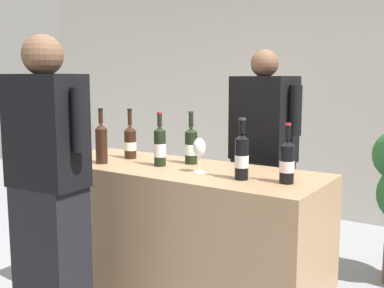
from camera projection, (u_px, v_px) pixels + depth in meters
wall_back at (320, 86)px, 4.87m from camera, size 8.00×0.10×2.80m
counter at (176, 241)px, 2.87m from camera, size 1.82×0.66×0.94m
wine_bottle_0 at (101, 142)px, 2.90m from camera, size 0.07×0.07×0.35m
wine_bottle_1 at (287, 162)px, 2.35m from camera, size 0.08×0.08×0.31m
wine_bottle_2 at (160, 146)px, 2.82m from camera, size 0.07×0.07×0.33m
wine_bottle_3 at (191, 145)px, 2.89m from camera, size 0.08×0.08×0.33m
wine_bottle_4 at (242, 156)px, 2.43m from camera, size 0.07×0.07×0.33m
wine_bottle_5 at (130, 141)px, 3.09m from camera, size 0.08×0.08×0.33m
wine_glass at (199, 149)px, 2.62m from camera, size 0.07×0.07×0.20m
person_server at (262, 173)px, 3.24m from camera, size 0.58×0.32×1.67m
person_guest at (49, 202)px, 2.41m from camera, size 0.55×0.27×1.70m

